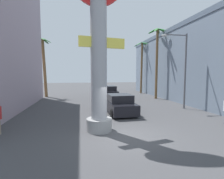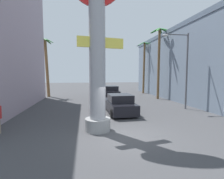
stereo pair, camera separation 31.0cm
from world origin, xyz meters
The scene contains 9 objects.
ground_plane centered at (0.00, 10.00, 0.00)m, with size 93.68×93.68×0.00m, color #424244.
building_right centered at (11.42, 10.59, 4.36)m, with size 6.43×27.24×8.71m.
neon_sign_pole centered at (-1.33, 1.15, 4.10)m, with size 2.92×1.43×9.64m.
street_lamp centered at (6.73, 6.11, 4.15)m, with size 2.51×0.28×6.81m.
car_lead centered at (0.77, 5.46, 0.70)m, with size 2.19×4.95×1.56m.
car_far centered at (1.58, 15.43, 0.74)m, with size 2.04×4.51×1.56m.
palm_tree_far_right centered at (7.66, 19.24, 5.16)m, with size 2.52×2.61×8.44m.
palm_tree_mid_right centered at (7.31, 12.65, 5.66)m, with size 2.71×2.61×8.97m.
palm_tree_far_left centered at (-7.29, 17.24, 4.78)m, with size 2.58×2.43×8.13m.
Camera 1 is at (-2.35, -8.48, 3.21)m, focal length 28.00 mm.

